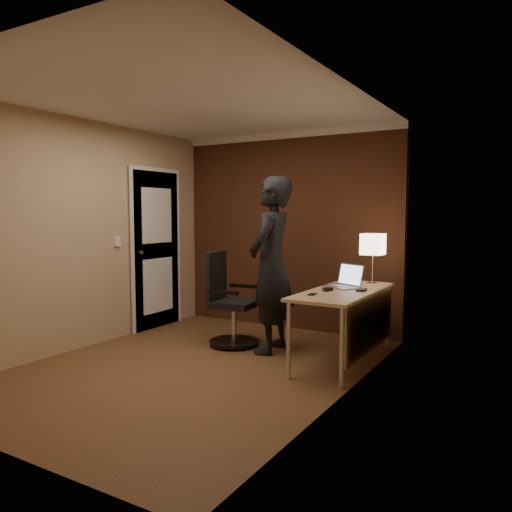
% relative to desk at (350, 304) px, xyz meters
% --- Properties ---
extents(room, '(4.00, 4.00, 4.00)m').
position_rel_desk_xyz_m(room, '(-1.53, 0.71, 0.77)').
color(room, brown).
rests_on(room, ground).
extents(desk, '(0.60, 1.50, 0.73)m').
position_rel_desk_xyz_m(desk, '(0.00, 0.00, 0.00)').
color(desk, tan).
rests_on(desk, ground).
extents(desk_lamp, '(0.22, 0.22, 0.54)m').
position_rel_desk_xyz_m(desk_lamp, '(0.04, 0.55, 0.55)').
color(desk_lamp, silver).
rests_on(desk_lamp, desk).
extents(laptop, '(0.41, 0.38, 0.23)m').
position_rel_desk_xyz_m(laptop, '(-0.12, 0.20, 0.19)').
color(laptop, silver).
rests_on(laptop, desk).
extents(mouse, '(0.09, 0.11, 0.03)m').
position_rel_desk_xyz_m(mouse, '(-0.18, -0.13, 0.14)').
color(mouse, black).
rests_on(mouse, desk).
extents(phone, '(0.07, 0.12, 0.01)m').
position_rel_desk_xyz_m(phone, '(-0.22, -0.42, 0.13)').
color(phone, black).
rests_on(phone, desk).
extents(wallet, '(0.10, 0.12, 0.02)m').
position_rel_desk_xyz_m(wallet, '(0.10, 0.04, 0.14)').
color(wallet, black).
rests_on(wallet, desk).
extents(office_chair, '(0.56, 0.61, 1.03)m').
position_rel_desk_xyz_m(office_chair, '(-1.42, 0.00, -0.15)').
color(office_chair, black).
rests_on(office_chair, ground).
extents(person, '(0.53, 0.73, 1.87)m').
position_rel_desk_xyz_m(person, '(-0.89, 0.01, 0.33)').
color(person, black).
rests_on(person, ground).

